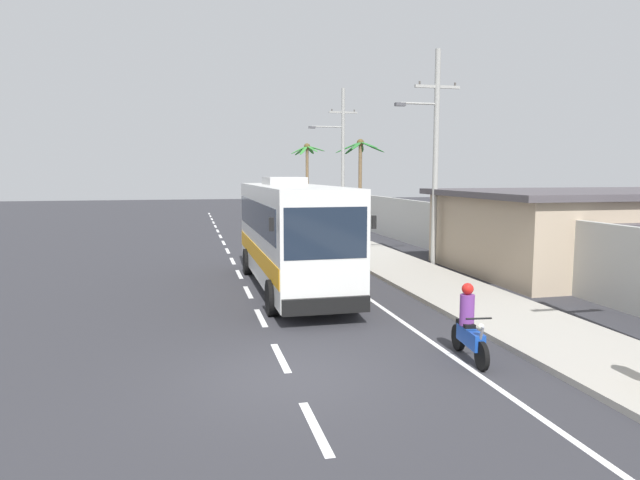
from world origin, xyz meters
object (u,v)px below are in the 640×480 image
motorcycle_beside_bus (469,329)px  roadside_building (626,230)px  coach_bus_foreground (290,231)px  palm_nearest (307,163)px  palm_second (360,162)px  utility_pole_mid (434,153)px  pedestrian_far_walk (338,226)px  utility_pole_far (342,157)px

motorcycle_beside_bus → roadside_building: (12.08, 9.11, 1.03)m
coach_bus_foreground → palm_nearest: 31.16m
coach_bus_foreground → motorcycle_beside_bus: size_ratio=5.40×
motorcycle_beside_bus → palm_second: size_ratio=0.29×
utility_pole_mid → roadside_building: utility_pole_mid is taller
utility_pole_mid → palm_second: size_ratio=1.39×
motorcycle_beside_bus → palm_second: 32.09m
pedestrian_far_walk → palm_second: (4.67, 10.90, 3.91)m
palm_second → roadside_building: size_ratio=0.44×
utility_pole_mid → utility_pole_far: bearing=90.7°
utility_pole_far → roadside_building: bearing=-66.1°
motorcycle_beside_bus → palm_nearest: bearing=83.4°
coach_bus_foreground → motorcycle_beside_bus: bearing=-73.6°
pedestrian_far_walk → utility_pole_far: utility_pole_far is taller
utility_pole_mid → utility_pole_far: 14.62m
coach_bus_foreground → utility_pole_far: utility_pole_far is taller
palm_second → roadside_building: palm_second is taller
palm_nearest → palm_second: (2.60, -7.66, -0.00)m
coach_bus_foreground → palm_nearest: (6.92, 30.24, 2.94)m
utility_pole_mid → palm_nearest: utility_pole_mid is taller
utility_pole_far → palm_nearest: bearing=89.6°
palm_second → roadside_building: bearing=-77.1°
pedestrian_far_walk → utility_pole_far: 7.90m
coach_bus_foreground → palm_second: size_ratio=1.58×
utility_pole_mid → palm_second: utility_pole_mid is taller
motorcycle_beside_bus → utility_pole_far: utility_pole_far is taller
coach_bus_foreground → palm_second: palm_second is taller
motorcycle_beside_bus → pedestrian_far_walk: (2.37, 20.11, 0.40)m
pedestrian_far_walk → utility_pole_mid: (2.17, -8.16, 3.87)m
palm_nearest → palm_second: palm_nearest is taller
utility_pole_far → roadside_building: utility_pole_far is taller
pedestrian_far_walk → palm_second: size_ratio=0.27×
motorcycle_beside_bus → utility_pole_far: 27.29m
roadside_building → palm_second: bearing=102.9°
motorcycle_beside_bus → pedestrian_far_walk: 20.25m
palm_nearest → palm_second: 8.09m
utility_pole_mid → utility_pole_far: size_ratio=0.95×
utility_pole_far → palm_second: bearing=58.9°
roadside_building → motorcycle_beside_bus: bearing=-143.0°
palm_nearest → motorcycle_beside_bus: bearing=-96.6°
utility_pole_far → roadside_building: 19.40m
utility_pole_far → roadside_building: (7.72, -17.45, -3.48)m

